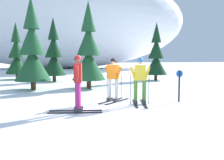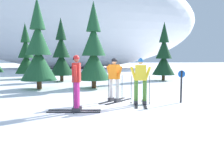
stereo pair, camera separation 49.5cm
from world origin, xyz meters
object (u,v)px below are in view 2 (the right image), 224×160
(pine_tree_left, at_px, (26,56))
(pine_tree_far_right, at_px, (164,56))
(skier_yellow_jacket, at_px, (140,80))
(pine_tree_center_left, at_px, (38,51))
(skier_red_jacket, at_px, (76,82))
(skier_orange_jacket, at_px, (114,79))
(pine_tree_center_right, at_px, (61,55))
(pine_tree_right, at_px, (94,52))
(trail_marker_post, at_px, (181,84))

(pine_tree_left, distance_m, pine_tree_far_right, 10.82)
(skier_yellow_jacket, relative_size, pine_tree_center_left, 0.35)
(skier_red_jacket, distance_m, skier_orange_jacket, 2.12)
(pine_tree_center_right, bearing_deg, skier_orange_jacket, -70.87)
(pine_tree_center_left, height_order, pine_tree_center_right, pine_tree_center_left)
(pine_tree_center_left, relative_size, pine_tree_right, 1.03)
(trail_marker_post, bearing_deg, pine_tree_right, 124.66)
(skier_yellow_jacket, bearing_deg, trail_marker_post, 6.90)
(pine_tree_left, bearing_deg, pine_tree_right, -50.17)
(skier_orange_jacket, distance_m, pine_tree_center_right, 8.89)
(pine_tree_right, xyz_separation_m, trail_marker_post, (3.25, -4.71, -1.32))
(skier_red_jacket, relative_size, trail_marker_post, 1.46)
(pine_tree_center_right, height_order, trail_marker_post, pine_tree_center_right)
(pine_tree_left, bearing_deg, skier_red_jacket, -69.69)
(skier_red_jacket, relative_size, pine_tree_left, 0.42)
(skier_orange_jacket, height_order, skier_yellow_jacket, skier_yellow_jacket)
(skier_orange_jacket, relative_size, trail_marker_post, 1.38)
(pine_tree_left, bearing_deg, pine_tree_center_right, -35.67)
(skier_orange_jacket, bearing_deg, pine_tree_right, 99.11)
(pine_tree_center_left, bearing_deg, skier_red_jacket, -68.34)
(skier_orange_jacket, height_order, trail_marker_post, skier_orange_jacket)
(pine_tree_center_left, distance_m, pine_tree_right, 3.03)
(pine_tree_center_left, height_order, trail_marker_post, pine_tree_center_left)
(skier_yellow_jacket, distance_m, pine_tree_center_left, 6.80)
(pine_tree_center_left, height_order, pine_tree_far_right, pine_tree_center_left)
(skier_orange_jacket, bearing_deg, skier_yellow_jacket, -36.18)
(pine_tree_far_right, bearing_deg, pine_tree_center_left, -154.96)
(skier_orange_jacket, height_order, pine_tree_left, pine_tree_left)
(pine_tree_far_right, bearing_deg, pine_tree_left, 167.15)
(skier_yellow_jacket, distance_m, pine_tree_right, 5.28)
(pine_tree_center_left, bearing_deg, skier_yellow_jacket, -46.38)
(pine_tree_center_left, bearing_deg, pine_tree_far_right, 25.04)
(skier_yellow_jacket, distance_m, pine_tree_far_right, 9.57)
(skier_red_jacket, distance_m, pine_tree_center_left, 6.29)
(skier_orange_jacket, relative_size, pine_tree_right, 0.36)
(pine_tree_center_left, bearing_deg, pine_tree_right, 1.21)
(pine_tree_center_right, xyz_separation_m, trail_marker_post, (5.47, -8.80, -1.19))
(skier_yellow_jacket, height_order, pine_tree_left, pine_tree_left)
(pine_tree_center_right, height_order, pine_tree_right, pine_tree_right)
(skier_yellow_jacket, distance_m, trail_marker_post, 1.69)
(pine_tree_center_left, bearing_deg, trail_marker_post, -36.46)
(pine_tree_left, height_order, pine_tree_far_right, pine_tree_left)
(pine_tree_left, relative_size, pine_tree_right, 0.91)
(skier_red_jacket, distance_m, pine_tree_left, 12.90)
(pine_tree_right, bearing_deg, skier_red_jacket, -97.30)
(skier_orange_jacket, distance_m, pine_tree_left, 12.08)
(trail_marker_post, bearing_deg, pine_tree_far_right, 76.33)
(pine_tree_left, height_order, pine_tree_center_right, pine_tree_center_right)
(skier_red_jacket, xyz_separation_m, skier_orange_jacket, (1.43, 1.57, -0.06))
(pine_tree_center_right, relative_size, pine_tree_right, 0.94)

